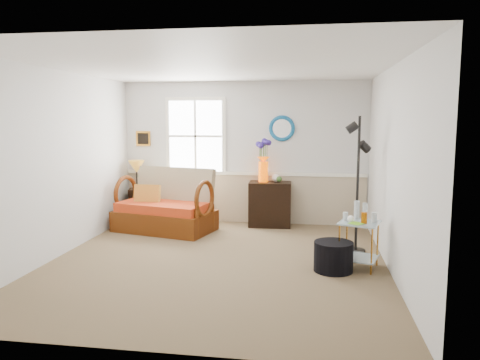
# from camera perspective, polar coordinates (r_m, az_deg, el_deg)

# --- Properties ---
(floor) EXTENTS (4.50, 5.00, 0.01)m
(floor) POSITION_cam_1_polar(r_m,az_deg,el_deg) (6.44, -2.83, -9.93)
(floor) COLOR brown
(floor) RESTS_ON ground
(ceiling) EXTENTS (4.50, 5.00, 0.01)m
(ceiling) POSITION_cam_1_polar(r_m,az_deg,el_deg) (6.18, -2.99, 13.74)
(ceiling) COLOR white
(ceiling) RESTS_ON walls
(walls) EXTENTS (4.51, 5.01, 2.60)m
(walls) POSITION_cam_1_polar(r_m,az_deg,el_deg) (6.17, -2.91, 1.66)
(walls) COLOR silver
(walls) RESTS_ON floor
(wainscot) EXTENTS (4.46, 0.02, 0.90)m
(wainscot) POSITION_cam_1_polar(r_m,az_deg,el_deg) (8.71, 0.42, -2.25)
(wainscot) COLOR tan
(wainscot) RESTS_ON walls
(chair_rail) EXTENTS (4.46, 0.04, 0.06)m
(chair_rail) POSITION_cam_1_polar(r_m,az_deg,el_deg) (8.63, 0.42, 0.81)
(chair_rail) COLOR white
(chair_rail) RESTS_ON walls
(window) EXTENTS (1.14, 0.06, 1.44)m
(window) POSITION_cam_1_polar(r_m,az_deg,el_deg) (8.76, -5.44, 5.34)
(window) COLOR white
(window) RESTS_ON walls
(picture) EXTENTS (0.28, 0.03, 0.28)m
(picture) POSITION_cam_1_polar(r_m,az_deg,el_deg) (9.07, -11.71, 4.98)
(picture) COLOR #AB6A1B
(picture) RESTS_ON walls
(mirror) EXTENTS (0.47, 0.07, 0.47)m
(mirror) POSITION_cam_1_polar(r_m,az_deg,el_deg) (8.51, 5.13, 6.29)
(mirror) COLOR #187CB6
(mirror) RESTS_ON walls
(loveseat) EXTENTS (1.81, 1.29, 1.07)m
(loveseat) POSITION_cam_1_polar(r_m,az_deg,el_deg) (8.14, -9.20, -2.44)
(loveseat) COLOR brown
(loveseat) RESTS_ON floor
(throw_pillow) EXTENTS (0.45, 0.12, 0.45)m
(throw_pillow) POSITION_cam_1_polar(r_m,az_deg,el_deg) (8.25, -11.25, -2.09)
(throw_pillow) COLOR #BD460B
(throw_pillow) RESTS_ON loveseat
(lamp_stand) EXTENTS (0.43, 0.43, 0.61)m
(lamp_stand) POSITION_cam_1_polar(r_m,az_deg,el_deg) (9.06, -12.25, -2.97)
(lamp_stand) COLOR black
(lamp_stand) RESTS_ON floor
(table_lamp) EXTENTS (0.40, 0.40, 0.54)m
(table_lamp) POSITION_cam_1_polar(r_m,az_deg,el_deg) (8.95, -12.49, 0.62)
(table_lamp) COLOR #C58526
(table_lamp) RESTS_ON lamp_stand
(potted_plant) EXTENTS (0.47, 0.48, 0.28)m
(potted_plant) POSITION_cam_1_polar(r_m,az_deg,el_deg) (9.00, -11.44, -0.13)
(potted_plant) COLOR #3B6528
(potted_plant) RESTS_ON lamp_stand
(cabinet) EXTENTS (0.76, 0.51, 0.80)m
(cabinet) POSITION_cam_1_polar(r_m,az_deg,el_deg) (8.44, 3.68, -2.93)
(cabinet) COLOR black
(cabinet) RESTS_ON floor
(flower_vase) EXTENTS (0.23, 0.23, 0.75)m
(flower_vase) POSITION_cam_1_polar(r_m,az_deg,el_deg) (8.36, 2.86, 2.34)
(flower_vase) COLOR #F55400
(flower_vase) RESTS_ON cabinet
(side_table) EXTENTS (0.60, 0.60, 0.61)m
(side_table) POSITION_cam_1_polar(r_m,az_deg,el_deg) (6.29, 14.27, -7.69)
(side_table) COLOR #B87724
(side_table) RESTS_ON floor
(tabletop_items) EXTENTS (0.57, 0.57, 0.24)m
(tabletop_items) POSITION_cam_1_polar(r_m,az_deg,el_deg) (6.23, 14.41, -3.82)
(tabletop_items) COLOR silver
(tabletop_items) RESTS_ON side_table
(floor_lamp) EXTENTS (0.29, 0.29, 1.96)m
(floor_lamp) POSITION_cam_1_polar(r_m,az_deg,el_deg) (6.90, 14.14, -0.60)
(floor_lamp) COLOR black
(floor_lamp) RESTS_ON floor
(ottoman) EXTENTS (0.61, 0.61, 0.38)m
(ottoman) POSITION_cam_1_polar(r_m,az_deg,el_deg) (6.12, 11.32, -9.13)
(ottoman) COLOR black
(ottoman) RESTS_ON floor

